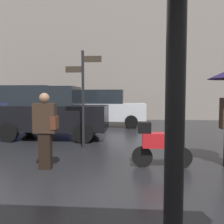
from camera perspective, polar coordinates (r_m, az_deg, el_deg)
pedestrian_with_bag at (r=5.34m, az=-15.58°, el=-3.28°), size 0.51×0.24×1.65m
parked_scooter at (r=5.43m, az=11.38°, el=-7.20°), size 1.32×0.32×1.23m
parked_car_left at (r=12.48m, az=-1.87°, el=1.03°), size 4.16×1.91×1.88m
parked_car_right at (r=9.16m, az=-14.19°, el=-0.01°), size 4.01×1.88×1.92m
parked_car_distant at (r=13.22m, az=-18.96°, el=1.35°), size 4.58×1.85×2.10m
street_signpost at (r=7.21m, az=-6.90°, el=5.35°), size 1.08×0.08×2.92m
building_block at (r=17.59m, az=3.74°, el=20.79°), size 18.72×2.10×13.38m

